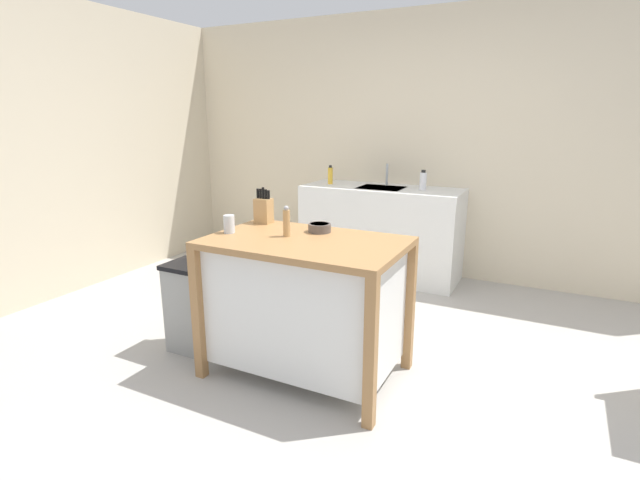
% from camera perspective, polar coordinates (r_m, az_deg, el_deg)
% --- Properties ---
extents(ground_plane, '(6.62, 6.62, 0.00)m').
position_cam_1_polar(ground_plane, '(3.23, 1.45, -15.02)').
color(ground_plane, '#ADA8A0').
rests_on(ground_plane, ground).
extents(wall_back, '(5.62, 0.10, 2.60)m').
position_cam_1_polar(wall_back, '(4.96, 13.01, 10.86)').
color(wall_back, beige).
rests_on(wall_back, ground).
extents(wall_left, '(0.10, 2.86, 2.60)m').
position_cam_1_polar(wall_left, '(5.24, -23.52, 10.22)').
color(wall_left, beige).
rests_on(wall_left, ground).
extents(kitchen_island, '(1.19, 0.75, 0.88)m').
position_cam_1_polar(kitchen_island, '(2.97, -1.75, -7.19)').
color(kitchen_island, '#9E7042').
rests_on(kitchen_island, ground).
extents(knife_block, '(0.11, 0.09, 0.25)m').
position_cam_1_polar(knife_block, '(3.30, -6.79, 3.63)').
color(knife_block, tan).
rests_on(knife_block, kitchen_island).
extents(bowl_ceramic_wide, '(0.15, 0.15, 0.05)m').
position_cam_1_polar(bowl_ceramic_wide, '(3.03, -0.06, 1.51)').
color(bowl_ceramic_wide, '#564C47').
rests_on(bowl_ceramic_wide, kitchen_island).
extents(drinking_cup, '(0.07, 0.07, 0.11)m').
position_cam_1_polar(drinking_cup, '(3.05, -10.86, 1.89)').
color(drinking_cup, silver).
rests_on(drinking_cup, kitchen_island).
extents(pepper_grinder, '(0.04, 0.04, 0.19)m').
position_cam_1_polar(pepper_grinder, '(2.91, -4.05, 2.18)').
color(pepper_grinder, tan).
rests_on(pepper_grinder, kitchen_island).
extents(trash_bin, '(0.36, 0.28, 0.63)m').
position_cam_1_polar(trash_bin, '(3.43, -14.82, -7.79)').
color(trash_bin, gray).
rests_on(trash_bin, ground).
extents(sink_counter, '(1.57, 0.60, 0.91)m').
position_cam_1_polar(sink_counter, '(4.85, 7.27, 0.99)').
color(sink_counter, silver).
rests_on(sink_counter, ground).
extents(sink_faucet, '(0.02, 0.02, 0.22)m').
position_cam_1_polar(sink_faucet, '(4.88, 8.04, 7.79)').
color(sink_faucet, '#B7BCC1').
rests_on(sink_faucet, sink_counter).
extents(bottle_dish_soap, '(0.05, 0.05, 0.19)m').
position_cam_1_polar(bottle_dish_soap, '(4.95, 1.25, 7.77)').
color(bottle_dish_soap, yellow).
rests_on(bottle_dish_soap, sink_counter).
extents(bottle_spray_cleaner, '(0.07, 0.07, 0.19)m').
position_cam_1_polar(bottle_spray_cleaner, '(4.69, 12.27, 7.01)').
color(bottle_spray_cleaner, white).
rests_on(bottle_spray_cleaner, sink_counter).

